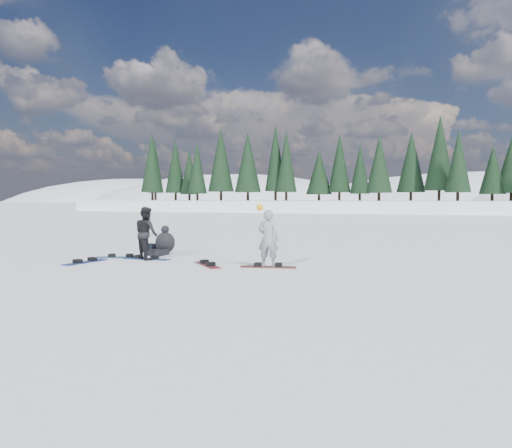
% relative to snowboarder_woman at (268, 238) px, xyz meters
% --- Properties ---
extents(ground, '(420.00, 420.00, 0.00)m').
position_rel_snowboarder_woman_xyz_m(ground, '(-0.09, -0.47, -0.80)').
color(ground, white).
rests_on(ground, ground).
extents(alpine_backdrop, '(412.50, 227.00, 53.20)m').
position_rel_snowboarder_woman_xyz_m(alpine_backdrop, '(-11.81, 188.69, -14.77)').
color(alpine_backdrop, white).
rests_on(alpine_backdrop, ground).
extents(snowboarder_woman, '(0.60, 0.43, 1.70)m').
position_rel_snowboarder_woman_xyz_m(snowboarder_woman, '(0.00, 0.00, 0.00)').
color(snowboarder_woman, gray).
rests_on(snowboarder_woman, ground).
extents(snowboarder_man, '(0.99, 0.94, 1.61)m').
position_rel_snowboarder_woman_xyz_m(snowboarder_man, '(-4.03, 0.45, 0.01)').
color(snowboarder_man, black).
rests_on(snowboarder_man, ground).
extents(seated_rider, '(0.76, 1.17, 0.95)m').
position_rel_snowboarder_woman_xyz_m(seated_rider, '(-4.29, 1.98, -0.43)').
color(seated_rider, black).
rests_on(seated_rider, ground).
extents(gear_bag, '(0.51, 0.40, 0.30)m').
position_rel_snowboarder_woman_xyz_m(gear_bag, '(-4.99, 2.24, -0.65)').
color(gear_bag, black).
rests_on(gear_bag, ground).
extents(snowboard_woman, '(1.53, 0.55, 0.03)m').
position_rel_snowboarder_woman_xyz_m(snowboard_woman, '(0.00, 0.00, -0.78)').
color(snowboard_woman, maroon).
rests_on(snowboard_woman, ground).
extents(snowboard_man, '(1.51, 0.31, 0.03)m').
position_rel_snowboarder_woman_xyz_m(snowboard_man, '(-4.03, 0.45, -0.78)').
color(snowboard_man, '#1A4B94').
rests_on(snowboard_man, ground).
extents(snowboard_loose_b, '(1.24, 1.28, 0.03)m').
position_rel_snowboarder_woman_xyz_m(snowboard_loose_b, '(-1.70, -0.18, -0.78)').
color(snowboard_loose_b, maroon).
rests_on(snowboard_loose_b, ground).
extents(snowboard_loose_c, '(1.51, 0.78, 0.03)m').
position_rel_snowboarder_woman_xyz_m(snowboard_loose_c, '(-5.01, 0.54, -0.78)').
color(snowboard_loose_c, '#19578E').
rests_on(snowboard_loose_c, ground).
extents(snowboard_loose_a, '(0.48, 1.52, 0.03)m').
position_rel_snowboarder_woman_xyz_m(snowboard_loose_a, '(-5.29, -0.80, -0.78)').
color(snowboard_loose_a, navy).
rests_on(snowboard_loose_a, ground).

